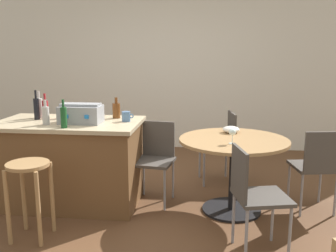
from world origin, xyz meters
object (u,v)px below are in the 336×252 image
(wooden_stool, at_px, (29,182))
(toolbox, at_px, (81,114))
(cup_0, at_px, (126,116))
(wine_glass, at_px, (232,133))
(serving_bowl, at_px, (231,129))
(folding_chair_right, at_px, (222,141))
(kitchen_island, at_px, (70,162))
(bottle_5, at_px, (116,110))
(bottle_1, at_px, (64,117))
(folding_chair_far, at_px, (253,192))
(folding_chair_left, at_px, (316,164))
(bottle_4, at_px, (46,115))
(bottle_2, at_px, (45,109))
(dining_table, at_px, (233,156))
(folding_chair_near, at_px, (155,156))
(bottle_3, at_px, (39,108))
(bottle_0, at_px, (36,108))
(cup_1, at_px, (62,114))

(wooden_stool, bearing_deg, toolbox, 72.91)
(cup_0, height_order, wine_glass, cup_0)
(serving_bowl, bearing_deg, folding_chair_right, 97.27)
(kitchen_island, xyz_separation_m, bottle_5, (0.45, 0.25, 0.53))
(wine_glass, distance_m, serving_bowl, 0.48)
(bottle_1, bearing_deg, folding_chair_right, 37.21)
(folding_chair_far, height_order, folding_chair_left, folding_chair_far)
(folding_chair_left, bearing_deg, bottle_4, -175.21)
(wooden_stool, height_order, bottle_2, bottle_2)
(wooden_stool, relative_size, dining_table, 0.63)
(dining_table, relative_size, bottle_1, 3.96)
(folding_chair_near, distance_m, folding_chair_far, 1.36)
(wine_glass, bearing_deg, dining_table, 82.01)
(folding_chair_far, xyz_separation_m, serving_bowl, (-0.13, 1.08, 0.27))
(folding_chair_far, bearing_deg, kitchen_island, 155.26)
(dining_table, bearing_deg, folding_chair_near, 166.47)
(folding_chair_near, xyz_separation_m, bottle_3, (-1.27, 0.01, 0.50))
(dining_table, height_order, bottle_2, bottle_2)
(folding_chair_left, xyz_separation_m, bottle_0, (-2.88, 0.04, 0.50))
(cup_1, height_order, wine_glass, cup_1)
(bottle_3, bearing_deg, toolbox, -23.80)
(kitchen_island, height_order, folding_chair_far, kitchen_island)
(bottle_3, height_order, cup_1, bottle_3)
(kitchen_island, relative_size, folding_chair_left, 1.74)
(bottle_1, xyz_separation_m, bottle_4, (-0.24, 0.13, -0.01))
(cup_0, relative_size, cup_1, 1.11)
(kitchen_island, bearing_deg, toolbox, -22.77)
(folding_chair_far, distance_m, bottle_2, 2.36)
(serving_bowl, bearing_deg, cup_1, -176.97)
(wine_glass, bearing_deg, wooden_stool, -161.83)
(bottle_0, height_order, wine_glass, bottle_0)
(folding_chair_left, height_order, toolbox, toolbox)
(folding_chair_right, bearing_deg, bottle_3, -161.71)
(folding_chair_right, bearing_deg, dining_table, -84.13)
(bottle_4, relative_size, cup_1, 2.22)
(bottle_0, xyz_separation_m, bottle_4, (0.22, -0.26, -0.03))
(folding_chair_right, relative_size, cup_0, 7.03)
(wooden_stool, bearing_deg, serving_bowl, 30.99)
(bottle_2, xyz_separation_m, cup_0, (0.89, -0.05, -0.05))
(folding_chair_left, bearing_deg, kitchen_island, -179.29)
(folding_chair_near, height_order, bottle_1, bottle_1)
(folding_chair_near, relative_size, bottle_2, 3.12)
(bottle_3, distance_m, cup_1, 0.27)
(folding_chair_left, height_order, bottle_4, bottle_4)
(folding_chair_near, relative_size, bottle_3, 2.94)
(bottle_2, height_order, bottle_3, bottle_3)
(wooden_stool, relative_size, bottle_3, 2.34)
(toolbox, bearing_deg, bottle_2, 157.26)
(folding_chair_near, height_order, bottle_5, bottle_5)
(wine_glass, xyz_separation_m, serving_bowl, (0.01, 0.48, -0.07))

